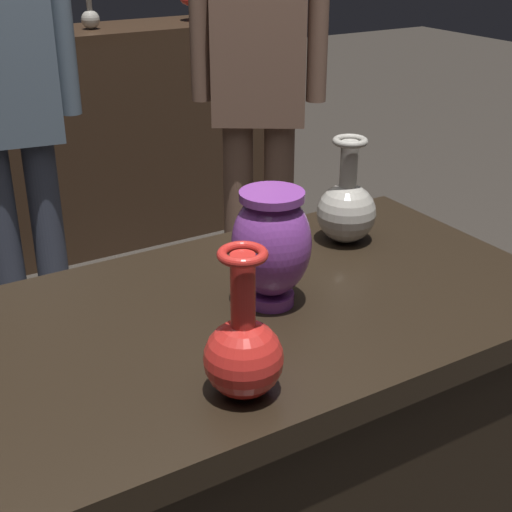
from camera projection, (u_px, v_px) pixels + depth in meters
The scene contains 8 objects.
display_plinth at pixel (243, 482), 1.48m from camera, with size 1.20×0.64×0.80m.
vase_centerpiece at pixel (271, 244), 1.29m from camera, with size 0.14×0.14×0.21m.
vase_tall_behind at pixel (347, 208), 1.56m from camera, with size 0.13×0.13×0.23m.
vase_left_accent at pixel (243, 350), 1.06m from camera, with size 0.12×0.12×0.23m.
shelf_vase_far_right at pixel (196, 0), 3.39m from camera, with size 0.15×0.15×0.13m.
shelf_vase_right at pixel (90, 18), 3.15m from camera, with size 0.08×0.08×0.14m.
visitor_near_right at pixel (259, 81), 2.56m from camera, with size 0.41×0.32×1.56m.
visitor_center_back at pixel (7, 100), 2.37m from camera, with size 0.47×0.23×1.53m.
Camera 1 is at (-0.57, -1.00, 1.44)m, focal length 51.75 mm.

